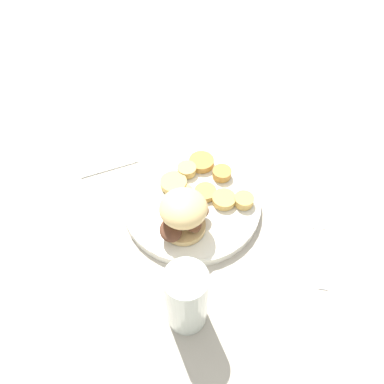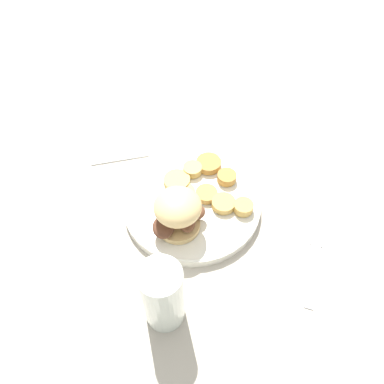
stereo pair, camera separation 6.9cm
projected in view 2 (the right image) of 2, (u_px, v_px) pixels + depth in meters
name	position (u px, v px, depth m)	size (l,w,h in m)	color
ground_plane	(192.00, 206.00, 0.72)	(4.00, 4.00, 0.00)	#B2A899
dinner_plate	(192.00, 203.00, 0.72)	(0.26, 0.26, 0.02)	white
sandwich	(177.00, 212.00, 0.64)	(0.10, 0.09, 0.08)	tan
potato_round_0	(243.00, 207.00, 0.69)	(0.04, 0.04, 0.02)	tan
potato_round_1	(207.00, 194.00, 0.71)	(0.04, 0.04, 0.01)	tan
potato_round_2	(227.00, 177.00, 0.73)	(0.04, 0.04, 0.02)	#BC8942
potato_round_3	(209.00, 164.00, 0.76)	(0.05, 0.05, 0.01)	#BC8942
potato_round_4	(224.00, 204.00, 0.69)	(0.04, 0.04, 0.01)	tan
potato_round_5	(177.00, 181.00, 0.73)	(0.05, 0.05, 0.01)	#DBB766
potato_round_6	(183.00, 192.00, 0.71)	(0.04, 0.04, 0.01)	#DBB766
potato_round_7	(194.00, 169.00, 0.75)	(0.04, 0.04, 0.02)	#DBB766
fork	(315.00, 260.00, 0.65)	(0.07, 0.17, 0.00)	silver
drinking_glass	(163.00, 296.00, 0.54)	(0.06, 0.06, 0.14)	silver
napkin	(118.00, 147.00, 0.82)	(0.12, 0.08, 0.01)	white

